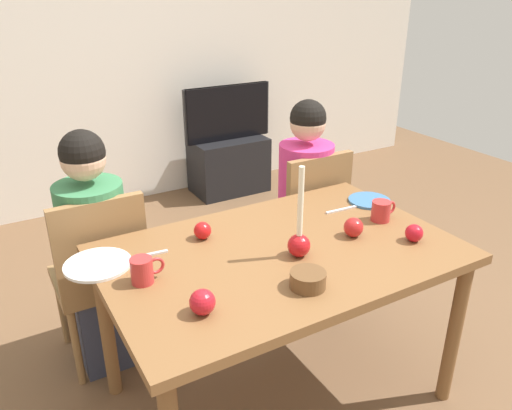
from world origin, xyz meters
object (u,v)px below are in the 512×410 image
Objects in this scene: person_left_child at (97,257)px; mug_right at (381,211)px; chair_left at (101,271)px; apple_by_right_mug at (353,227)px; candle_centerpiece at (299,239)px; apple_by_left_plate at (202,231)px; apple_far_edge at (202,302)px; mug_left at (143,270)px; person_right_child at (304,206)px; chair_right at (307,217)px; bowl_walnuts at (308,280)px; plate_left at (98,264)px; tv at (228,113)px; plate_right at (369,201)px; apple_near_candle at (414,233)px; tv_stand at (229,165)px; dining_table at (281,268)px.

person_left_child is 1.31m from mug_right.
apple_by_right_mug is (0.92, -0.66, 0.28)m from chair_left.
candle_centerpiece is 0.42m from apple_by_left_plate.
apple_far_edge is (0.15, -0.87, 0.22)m from person_left_child.
mug_right is at bearing -2.10° from mug_left.
apple_far_edge is at bearing -139.57° from person_right_child.
chair_right is 2.43× the size of candle_centerpiece.
person_left_child and person_right_child have the same top height.
chair_left reaches higher than mug_right.
apple_by_left_plate is (-0.80, -0.39, 0.22)m from person_right_child.
mug_right is (1.13, -0.63, 0.23)m from person_left_child.
plate_left is at bearing 139.54° from bowl_walnuts.
chair_right is at bearing 51.71° from candle_centerpiece.
mug_left is (0.04, -0.59, 0.23)m from person_left_child.
person_left_child is 0.98m from candle_centerpiece.
apple_by_right_mug is at bearing -164.47° from mug_right.
apple_far_edge is (-0.77, -0.18, 0.00)m from apple_by_right_mug.
apple_by_right_mug is at bearing -36.94° from person_left_child.
person_left_child is at bearing 150.73° from mug_right.
tv reaches higher than apple_far_edge.
apple_by_left_plate is (0.44, 0.00, 0.03)m from plate_left.
person_left_child is at bearing 99.57° from apple_far_edge.
plate_right is 0.42m from apple_near_candle.
mug_left is 1.46× the size of apple_far_edge.
chair_right is 1.74m from tv.
plate_left reaches higher than tv_stand.
apple_by_left_plate is 0.52m from apple_far_edge.
apple_near_candle is at bearing -13.57° from mug_left.
chair_left is at bearing 161.19° from plate_right.
apple_by_left_plate reaches higher than tv_stand.
candle_centerpiece is (-0.90, -2.37, 0.58)m from tv_stand.
plate_right is at bearing -2.33° from plate_left.
mug_left is at bearing -123.42° from tv_stand.
person_left_child reaches higher than mug_right.
plate_left is (-1.24, -0.40, 0.19)m from person_right_child.
chair_left is 7.21× the size of mug_left.
tv is 6.18× the size of mug_right.
person_right_child is at bearing 55.13° from bowl_walnuts.
apple_by_right_mug is at bearing -104.55° from tv.
person_left_child reaches higher than apple_by_left_plate.
tv_stand is 8.70× the size of apple_by_left_plate.
tv_stand is 3.16× the size of plate_right.
plate_left is at bearing -100.56° from person_left_child.
candle_centerpiece is at bearing -110.81° from tv.
candle_centerpiece is at bearing -50.38° from apple_by_left_plate.
plate_left is at bearing 159.01° from apple_near_candle.
apple_near_candle is (1.18, -0.45, 0.03)m from plate_left.
dining_table is 1.56× the size of chair_left.
plate_left is at bearing -101.48° from chair_left.
plate_right is (0.60, 0.26, -0.07)m from candle_centerpiece.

